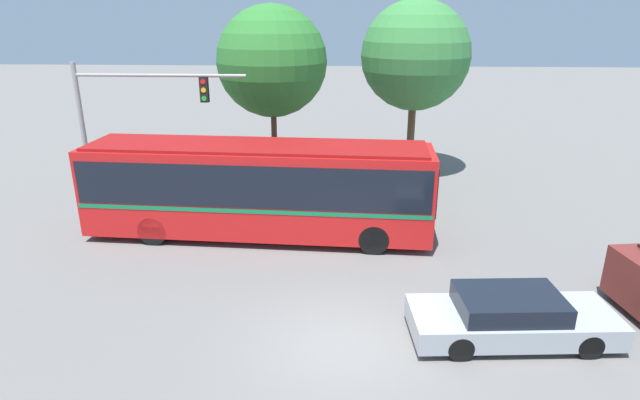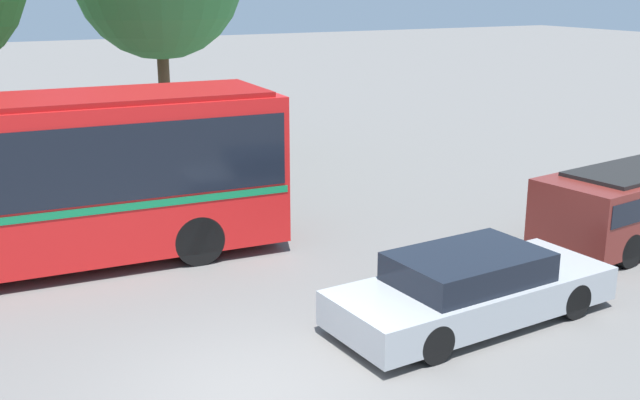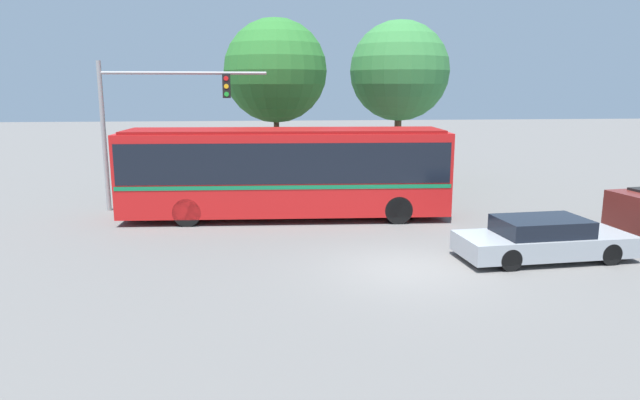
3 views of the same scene
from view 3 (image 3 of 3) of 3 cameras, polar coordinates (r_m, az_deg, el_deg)
ground_plane at (r=15.35m, az=8.70°, el=-6.99°), size 140.00×140.00×0.00m
city_bus at (r=20.77m, az=-3.53°, el=3.26°), size 12.01×3.09×3.31m
sedan_foreground at (r=17.13m, az=21.70°, el=-3.74°), size 5.00×2.19×1.20m
traffic_light_pole at (r=22.98m, az=-17.10°, el=8.62°), size 6.41×0.24×5.80m
flowering_hedge at (r=26.02m, az=-0.04°, el=2.60°), size 9.01×1.07×1.71m
street_tree_left at (r=26.17m, az=-4.53°, el=12.92°), size 4.67×4.67×7.88m
street_tree_centre at (r=29.49m, az=8.05°, el=12.81°), size 5.03×5.03×8.14m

